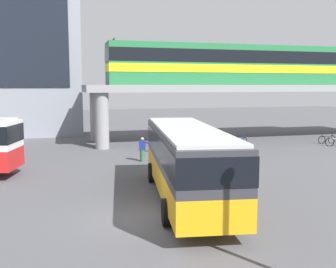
# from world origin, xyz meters

# --- Properties ---
(ground_plane) EXTENTS (120.00, 120.00, 0.00)m
(ground_plane) POSITION_xyz_m (0.00, 10.00, 0.00)
(ground_plane) COLOR #515156
(elevated_platform) EXTENTS (31.53, 6.78, 5.06)m
(elevated_platform) POSITION_xyz_m (14.91, 19.97, 4.40)
(elevated_platform) COLOR gray
(elevated_platform) RESTS_ON ground_plane
(train) EXTENTS (25.47, 2.96, 3.84)m
(train) POSITION_xyz_m (13.84, 19.97, 7.03)
(train) COLOR #26723F
(train) RESTS_ON elevated_platform
(bus_main) EXTENTS (4.10, 11.29, 3.22)m
(bus_main) POSITION_xyz_m (2.38, 1.93, 1.99)
(bus_main) COLOR orange
(bus_main) RESTS_ON ground_plane
(bicycle_blue) EXTENTS (1.68, 0.73, 1.04)m
(bicycle_blue) POSITION_xyz_m (11.47, 15.64, 0.36)
(bicycle_blue) COLOR black
(bicycle_blue) RESTS_ON ground_plane
(bicycle_orange) EXTENTS (1.75, 0.51, 1.04)m
(bicycle_orange) POSITION_xyz_m (7.32, 12.70, 0.36)
(bicycle_orange) COLOR black
(bicycle_orange) RESTS_ON ground_plane
(bicycle_black) EXTENTS (1.79, 0.13, 1.04)m
(bicycle_black) POSITION_xyz_m (19.44, 15.08, 0.36)
(bicycle_black) COLOR black
(bicycle_black) RESTS_ON ground_plane
(bicycle_brown) EXTENTS (1.75, 0.50, 1.04)m
(bicycle_brown) POSITION_xyz_m (6.22, 13.96, 0.36)
(bicycle_brown) COLOR black
(bicycle_brown) RESTS_ON ground_plane
(bicycle_red) EXTENTS (1.79, 0.17, 1.04)m
(bicycle_red) POSITION_xyz_m (3.96, 15.15, 0.36)
(bicycle_red) COLOR black
(bicycle_red) RESTS_ON ground_plane
(bicycle_silver) EXTENTS (1.68, 0.73, 1.04)m
(bicycle_silver) POSITION_xyz_m (19.18, 13.51, 0.36)
(bicycle_silver) COLOR black
(bicycle_silver) RESTS_ON ground_plane
(pedestrian_waiting_near_stop) EXTENTS (0.47, 0.39, 1.62)m
(pedestrian_waiting_near_stop) POSITION_xyz_m (2.34, 11.27, 0.75)
(pedestrian_waiting_near_stop) COLOR #33663F
(pedestrian_waiting_near_stop) RESTS_ON ground_plane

